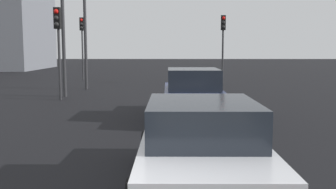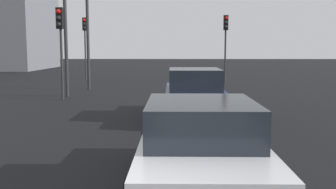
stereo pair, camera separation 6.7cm
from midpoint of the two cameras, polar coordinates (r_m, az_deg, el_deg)
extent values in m
cube|color=#141E4C|center=(12.54, 3.47, -0.68)|extent=(4.46, 1.82, 0.69)
cube|color=#1E232B|center=(12.25, 3.56, 2.28)|extent=(2.01, 1.59, 0.64)
cylinder|color=black|center=(14.02, 6.79, -1.10)|extent=(0.64, 0.22, 0.64)
cylinder|color=black|center=(13.92, -0.57, -1.11)|extent=(0.64, 0.22, 0.64)
cylinder|color=black|center=(11.31, 8.43, -3.01)|extent=(0.64, 0.22, 0.64)
cylinder|color=black|center=(11.19, -0.71, -3.04)|extent=(0.64, 0.22, 0.64)
cube|color=maroon|center=(10.37, 7.79, -1.60)|extent=(0.03, 0.20, 0.11)
cube|color=maroon|center=(10.28, 0.63, -1.61)|extent=(0.03, 0.20, 0.11)
cube|color=silver|center=(6.20, 4.48, -8.77)|extent=(4.38, 1.82, 0.61)
cube|color=#1E232B|center=(5.86, 4.69, -3.74)|extent=(1.97, 1.60, 0.57)
cylinder|color=black|center=(7.68, 10.53, -7.72)|extent=(0.64, 0.22, 0.64)
cylinder|color=black|center=(7.57, -3.24, -7.83)|extent=(0.64, 0.22, 0.64)
cylinder|color=#2D2D30|center=(17.47, -15.70, 4.21)|extent=(0.11, 0.11, 3.05)
cube|color=black|center=(17.45, -15.99, 10.70)|extent=(0.24, 0.31, 0.90)
sphere|color=red|center=(17.37, -16.17, 11.60)|extent=(0.20, 0.20, 0.20)
sphere|color=black|center=(17.35, -16.14, 10.71)|extent=(0.20, 0.20, 0.20)
sphere|color=black|center=(17.33, -16.11, 9.82)|extent=(0.20, 0.20, 0.20)
cylinder|color=#2D2D30|center=(28.50, -12.45, 5.63)|extent=(0.11, 0.11, 3.49)
cube|color=black|center=(28.49, -12.59, 10.04)|extent=(0.21, 0.28, 0.90)
sphere|color=red|center=(28.40, -12.65, 10.60)|extent=(0.20, 0.20, 0.20)
sphere|color=black|center=(28.38, -12.63, 10.05)|extent=(0.20, 0.20, 0.20)
sphere|color=black|center=(28.36, -12.62, 9.51)|extent=(0.20, 0.20, 0.20)
cylinder|color=#2D2D30|center=(24.47, 7.92, 5.40)|extent=(0.11, 0.11, 3.34)
cube|color=black|center=(24.46, 8.02, 10.37)|extent=(0.20, 0.28, 0.90)
sphere|color=red|center=(24.37, 8.06, 11.02)|extent=(0.20, 0.20, 0.20)
sphere|color=black|center=(24.35, 8.05, 10.38)|extent=(0.20, 0.20, 0.20)
sphere|color=black|center=(24.33, 8.04, 9.75)|extent=(0.20, 0.20, 0.20)
cylinder|color=#2D2D30|center=(21.69, -12.12, 9.41)|extent=(0.16, 0.16, 6.57)
cylinder|color=#2D2D30|center=(18.65, -15.29, 11.92)|extent=(0.16, 0.16, 7.96)
cube|color=slate|center=(46.01, -21.92, 12.16)|extent=(10.80, 6.14, 13.88)
camera|label=1|loc=(0.03, -90.26, -0.03)|focal=41.64mm
camera|label=2|loc=(0.03, 89.74, 0.03)|focal=41.64mm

